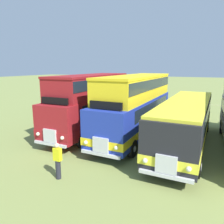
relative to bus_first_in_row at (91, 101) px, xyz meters
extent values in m
cube|color=maroon|center=(0.00, -0.12, -0.77)|extent=(2.62, 9.54, 2.30)
cube|color=maroon|center=(0.00, -0.12, -1.37)|extent=(2.66, 9.58, 0.44)
cube|color=#19232D|center=(0.00, 0.28, -0.17)|extent=(2.62, 7.14, 0.76)
cube|color=#19232D|center=(0.06, -4.81, -0.12)|extent=(2.20, 0.13, 0.90)
cube|color=silver|center=(0.06, -4.92, -1.37)|extent=(0.90, 0.13, 0.80)
cube|color=silver|center=(0.06, -4.95, -1.87)|extent=(2.30, 0.17, 0.16)
sphere|color=#EAEACC|center=(0.96, -4.92, -1.37)|extent=(0.22, 0.22, 0.22)
sphere|color=#EAEACC|center=(-0.84, -4.94, -1.37)|extent=(0.22, 0.22, 0.22)
cube|color=maroon|center=(0.00, 0.13, 1.13)|extent=(2.51, 8.63, 1.50)
cube|color=maroon|center=(0.00, 0.13, 1.95)|extent=(2.57, 8.74, 0.14)
cube|color=#19232D|center=(0.00, 0.13, 1.43)|extent=(2.55, 8.53, 0.68)
cube|color=black|center=(0.06, -4.32, 0.63)|extent=(1.90, 0.14, 0.40)
cylinder|color=black|center=(1.19, -3.26, -1.95)|extent=(0.29, 1.04, 1.04)
cylinder|color=silver|center=(1.34, -3.25, -1.95)|extent=(0.02, 0.36, 0.36)
cylinder|color=black|center=(-1.11, -3.29, -1.95)|extent=(0.29, 1.04, 1.04)
cylinder|color=silver|center=(-1.26, -3.29, -1.95)|extent=(0.02, 0.36, 0.36)
cylinder|color=black|center=(1.11, 2.85, -1.95)|extent=(0.29, 1.04, 1.04)
cylinder|color=silver|center=(1.26, 2.85, -1.95)|extent=(0.02, 0.36, 0.36)
cylinder|color=black|center=(-1.19, 2.82, -1.95)|extent=(0.29, 1.04, 1.04)
cylinder|color=silver|center=(-1.34, 2.82, -1.95)|extent=(0.02, 0.36, 0.36)
cube|color=#1E339E|center=(3.56, 0.25, -0.77)|extent=(2.66, 10.43, 2.30)
cube|color=yellow|center=(3.56, 0.25, -1.37)|extent=(2.70, 10.47, 0.44)
cube|color=#19232D|center=(3.57, 0.65, -0.17)|extent=(2.66, 8.03, 0.76)
cube|color=#19232D|center=(3.48, -4.88, -0.12)|extent=(2.20, 0.13, 0.90)
cube|color=silver|center=(3.48, -4.99, -1.37)|extent=(0.90, 0.13, 0.80)
cube|color=silver|center=(3.48, -5.02, -1.87)|extent=(2.30, 0.18, 0.16)
sphere|color=#EAEACC|center=(4.38, -5.02, -1.37)|extent=(0.22, 0.22, 0.22)
sphere|color=#EAEACC|center=(2.58, -4.99, -1.37)|extent=(0.22, 0.22, 0.22)
cube|color=yellow|center=(3.56, 0.50, 1.13)|extent=(2.55, 9.52, 1.50)
cube|color=yellow|center=(3.56, 0.50, 1.95)|extent=(2.61, 9.62, 0.14)
cube|color=#19232D|center=(3.56, 0.50, 1.43)|extent=(2.59, 9.42, 0.68)
cube|color=black|center=(3.49, -4.40, 0.63)|extent=(1.90, 0.15, 0.40)
cylinder|color=black|center=(4.65, -3.36, -1.95)|extent=(0.30, 1.04, 1.04)
cylinder|color=silver|center=(4.80, -3.37, -1.95)|extent=(0.03, 0.36, 0.36)
cylinder|color=black|center=(2.35, -3.33, -1.95)|extent=(0.30, 1.04, 1.04)
cylinder|color=silver|center=(2.20, -3.32, -1.95)|extent=(0.03, 0.36, 0.36)
cylinder|color=black|center=(4.76, 3.62, -1.95)|extent=(0.30, 1.04, 1.04)
cylinder|color=silver|center=(4.91, 3.62, -1.95)|extent=(0.03, 0.36, 0.36)
cylinder|color=black|center=(2.46, 3.66, -1.95)|extent=(0.30, 1.04, 1.04)
cylinder|color=silver|center=(2.31, 3.66, -1.95)|extent=(0.03, 0.36, 0.36)
cube|color=black|center=(7.12, -0.13, -0.77)|extent=(2.69, 11.40, 2.30)
cube|color=yellow|center=(7.12, -0.13, -1.37)|extent=(2.73, 11.45, 0.44)
cube|color=#19232D|center=(7.13, 0.27, -0.17)|extent=(2.68, 9.01, 0.76)
cube|color=#19232D|center=(7.03, -5.75, -0.12)|extent=(2.20, 0.14, 0.90)
cube|color=silver|center=(7.02, -5.86, -1.37)|extent=(0.90, 0.14, 0.80)
cube|color=silver|center=(7.02, -5.89, -1.87)|extent=(2.30, 0.18, 0.16)
sphere|color=#EAEACC|center=(7.92, -5.88, -1.37)|extent=(0.22, 0.22, 0.22)
sphere|color=#EAEACC|center=(6.12, -5.85, -1.37)|extent=(0.22, 0.22, 0.22)
cube|color=yellow|center=(7.12, -0.13, 0.45)|extent=(2.64, 11.00, 0.14)
cylinder|color=black|center=(8.20, -4.23, -1.95)|extent=(0.30, 1.04, 1.04)
cylinder|color=silver|center=(8.35, -4.23, -1.95)|extent=(0.03, 0.36, 0.36)
cylinder|color=black|center=(5.90, -4.19, -1.95)|extent=(0.30, 1.04, 1.04)
cylinder|color=silver|center=(5.75, -4.19, -1.95)|extent=(0.03, 0.36, 0.36)
cylinder|color=black|center=(8.34, 3.74, -1.95)|extent=(0.30, 1.04, 1.04)
cylinder|color=silver|center=(8.49, 3.73, -1.95)|extent=(0.03, 0.36, 0.36)
cylinder|color=black|center=(6.04, 3.77, -1.95)|extent=(0.30, 1.04, 1.04)
cylinder|color=silver|center=(5.89, 3.78, -1.95)|extent=(0.03, 0.36, 0.36)
cylinder|color=black|center=(9.43, 3.90, -1.95)|extent=(0.31, 1.05, 1.04)
cylinder|color=silver|center=(9.28, 3.90, -1.95)|extent=(0.03, 0.36, 0.36)
cylinder|color=#23232D|center=(2.38, -7.09, -2.02)|extent=(0.24, 0.24, 0.90)
cube|color=yellow|center=(2.38, -7.09, -1.27)|extent=(0.36, 0.22, 0.60)
sphere|color=beige|center=(2.38, -7.09, -0.85)|extent=(0.22, 0.22, 0.22)
cylinder|color=#8C704C|center=(-3.00, 11.71, -1.94)|extent=(0.08, 0.08, 1.05)
cylinder|color=#8C704C|center=(6.12, 11.71, -1.94)|extent=(0.08, 0.08, 1.05)
camera|label=1|loc=(8.50, -14.35, 2.63)|focal=34.60mm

